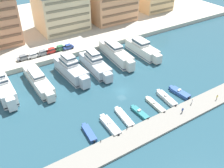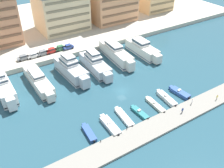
# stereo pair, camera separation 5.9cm
# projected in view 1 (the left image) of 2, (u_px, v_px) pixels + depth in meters

# --- Properties ---
(ground_plane) EXTENTS (400.00, 400.00, 0.00)m
(ground_plane) POSITION_uv_depth(u_px,v_px,m) (122.00, 91.00, 74.25)
(ground_plane) COLOR #285160
(quay_promenade) EXTENTS (180.00, 70.00, 1.75)m
(quay_promenade) POSITION_uv_depth(u_px,v_px,m) (47.00, 24.00, 117.05)
(quay_promenade) COLOR beige
(quay_promenade) RESTS_ON ground
(pier_dock) EXTENTS (120.00, 6.03, 0.60)m
(pier_dock) POSITION_uv_depth(u_px,v_px,m) (161.00, 124.00, 62.09)
(pier_dock) COLOR gray
(pier_dock) RESTS_ON ground
(yacht_white_far_left) EXTENTS (4.23, 19.81, 8.56)m
(yacht_white_far_left) POSITION_uv_depth(u_px,v_px,m) (3.00, 86.00, 71.86)
(yacht_white_far_left) COLOR white
(yacht_white_far_left) RESTS_ON ground
(yacht_ivory_left) EXTENTS (4.35, 20.53, 6.25)m
(yacht_ivory_left) POSITION_uv_depth(u_px,v_px,m) (38.00, 81.00, 75.65)
(yacht_ivory_left) COLOR silver
(yacht_ivory_left) RESTS_ON ground
(yacht_silver_mid_left) EXTENTS (5.81, 18.27, 8.96)m
(yacht_silver_mid_left) POSITION_uv_depth(u_px,v_px,m) (71.00, 69.00, 79.52)
(yacht_silver_mid_left) COLOR silver
(yacht_silver_mid_left) RESTS_ON ground
(yacht_silver_center_left) EXTENTS (5.41, 18.93, 8.28)m
(yacht_silver_center_left) POSITION_uv_depth(u_px,v_px,m) (95.00, 64.00, 83.03)
(yacht_silver_center_left) COLOR silver
(yacht_silver_center_left) RESTS_ON ground
(yacht_ivory_center) EXTENTS (5.60, 21.44, 7.49)m
(yacht_ivory_center) POSITION_uv_depth(u_px,v_px,m) (116.00, 53.00, 89.41)
(yacht_ivory_center) COLOR silver
(yacht_ivory_center) RESTS_ON ground
(yacht_ivory_center_right) EXTENTS (5.08, 18.36, 7.14)m
(yacht_ivory_center_right) POSITION_uv_depth(u_px,v_px,m) (143.00, 49.00, 92.70)
(yacht_ivory_center_right) COLOR silver
(yacht_ivory_center_right) RESTS_ON ground
(motorboat_blue_far_left) EXTENTS (2.16, 6.76, 0.89)m
(motorboat_blue_far_left) POSITION_uv_depth(u_px,v_px,m) (89.00, 133.00, 59.42)
(motorboat_blue_far_left) COLOR #33569E
(motorboat_blue_far_left) RESTS_ON ground
(motorboat_white_left) EXTENTS (2.34, 8.41, 1.43)m
(motorboat_white_left) POSITION_uv_depth(u_px,v_px,m) (110.00, 125.00, 61.40)
(motorboat_white_left) COLOR white
(motorboat_white_left) RESTS_ON ground
(motorboat_white_mid_left) EXTENTS (2.40, 8.52, 0.83)m
(motorboat_white_mid_left) POSITION_uv_depth(u_px,v_px,m) (124.00, 117.00, 64.17)
(motorboat_white_mid_left) COLOR white
(motorboat_white_mid_left) RESTS_ON ground
(motorboat_teal_center_left) EXTENTS (1.83, 6.75, 1.21)m
(motorboat_teal_center_left) POSITION_uv_depth(u_px,v_px,m) (140.00, 113.00, 65.56)
(motorboat_teal_center_left) COLOR teal
(motorboat_teal_center_left) RESTS_ON ground
(motorboat_cream_center) EXTENTS (1.82, 7.97, 1.23)m
(motorboat_cream_center) POSITION_uv_depth(u_px,v_px,m) (155.00, 105.00, 68.18)
(motorboat_cream_center) COLOR beige
(motorboat_cream_center) RESTS_ON ground
(motorboat_white_center_right) EXTENTS (2.50, 8.38, 1.61)m
(motorboat_white_center_right) POSITION_uv_depth(u_px,v_px,m) (167.00, 98.00, 70.45)
(motorboat_white_center_right) COLOR white
(motorboat_white_center_right) RESTS_ON ground
(motorboat_blue_mid_right) EXTENTS (2.58, 7.36, 1.46)m
(motorboat_blue_mid_right) POSITION_uv_depth(u_px,v_px,m) (180.00, 92.00, 72.74)
(motorboat_blue_mid_right) COLOR #33569E
(motorboat_blue_mid_right) RESTS_ON ground
(car_grey_far_left) EXTENTS (4.15, 2.03, 1.80)m
(car_grey_far_left) POSITION_uv_depth(u_px,v_px,m) (23.00, 57.00, 86.04)
(car_grey_far_left) COLOR slate
(car_grey_far_left) RESTS_ON quay_promenade
(car_white_left) EXTENTS (4.12, 1.96, 1.80)m
(car_white_left) POSITION_uv_depth(u_px,v_px,m) (33.00, 55.00, 87.37)
(car_white_left) COLOR white
(car_white_left) RESTS_ON quay_promenade
(car_grey_mid_left) EXTENTS (4.17, 2.06, 1.80)m
(car_grey_mid_left) POSITION_uv_depth(u_px,v_px,m) (43.00, 53.00, 88.99)
(car_grey_mid_left) COLOR slate
(car_grey_mid_left) RESTS_ON quay_promenade
(car_red_center_left) EXTENTS (4.19, 2.10, 1.80)m
(car_red_center_left) POSITION_uv_depth(u_px,v_px,m) (51.00, 50.00, 90.51)
(car_red_center_left) COLOR red
(car_red_center_left) RESTS_ON quay_promenade
(car_green_center) EXTENTS (4.23, 2.19, 1.80)m
(car_green_center) POSITION_uv_depth(u_px,v_px,m) (60.00, 48.00, 92.18)
(car_green_center) COLOR #2D6642
(car_green_center) RESTS_ON quay_promenade
(car_blue_center_right) EXTENTS (4.15, 2.02, 1.80)m
(car_blue_center_right) POSITION_uv_depth(u_px,v_px,m) (68.00, 47.00, 93.06)
(car_blue_center_right) COLOR #28428E
(car_blue_center_right) RESTS_ON quay_promenade
(apartment_block_mid_left) EXTENTS (20.28, 17.56, 17.98)m
(apartment_block_mid_left) POSITION_uv_depth(u_px,v_px,m) (61.00, 10.00, 106.03)
(apartment_block_mid_left) COLOR beige
(apartment_block_mid_left) RESTS_ON quay_promenade
(pedestrian_near_edge) EXTENTS (0.63, 0.27, 1.63)m
(pedestrian_near_edge) POSITION_uv_depth(u_px,v_px,m) (183.00, 110.00, 64.72)
(pedestrian_near_edge) COLOR #282D3D
(pedestrian_near_edge) RESTS_ON pier_dock
(pedestrian_mid_deck) EXTENTS (0.61, 0.32, 1.63)m
(pedestrian_mid_deck) POSITION_uv_depth(u_px,v_px,m) (217.00, 97.00, 69.33)
(pedestrian_mid_deck) COLOR #7A6B56
(pedestrian_mid_deck) RESTS_ON pier_dock
(pedestrian_far_side) EXTENTS (0.54, 0.42, 1.61)m
(pedestrian_far_side) POSITION_uv_depth(u_px,v_px,m) (192.00, 101.00, 67.74)
(pedestrian_far_side) COLOR #4C515B
(pedestrian_far_side) RESTS_ON pier_dock
(bollard_west) EXTENTS (0.20, 0.20, 0.61)m
(bollard_west) POSITION_uv_depth(u_px,v_px,m) (101.00, 141.00, 56.69)
(bollard_west) COLOR #2D2D33
(bollard_west) RESTS_ON pier_dock
(bollard_west_mid) EXTENTS (0.20, 0.20, 0.61)m
(bollard_west_mid) POSITION_uv_depth(u_px,v_px,m) (127.00, 129.00, 59.93)
(bollard_west_mid) COLOR #2D2D33
(bollard_west_mid) RESTS_ON pier_dock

